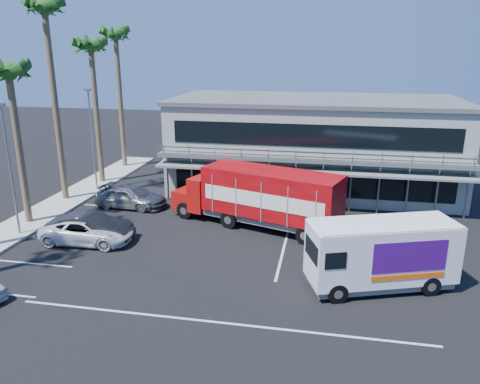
# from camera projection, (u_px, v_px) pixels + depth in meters

# --- Properties ---
(ground) EXTENTS (120.00, 120.00, 0.00)m
(ground) POSITION_uv_depth(u_px,v_px,m) (243.00, 261.00, 25.35)
(ground) COLOR black
(ground) RESTS_ON ground
(building) EXTENTS (22.40, 12.00, 7.30)m
(building) POSITION_uv_depth(u_px,v_px,m) (313.00, 144.00, 37.74)
(building) COLOR gray
(building) RESTS_ON ground
(curb_strip) EXTENTS (3.00, 32.00, 0.16)m
(curb_strip) POSITION_uv_depth(u_px,v_px,m) (54.00, 207.00, 33.67)
(curb_strip) COLOR #A5A399
(curb_strip) RESTS_ON ground
(palm_c) EXTENTS (2.80, 2.80, 10.75)m
(palm_c) POSITION_uv_depth(u_px,v_px,m) (9.00, 80.00, 28.13)
(palm_c) COLOR brown
(palm_c) RESTS_ON ground
(palm_d) EXTENTS (2.80, 2.80, 14.75)m
(palm_d) POSITION_uv_depth(u_px,v_px,m) (46.00, 21.00, 31.82)
(palm_d) COLOR brown
(palm_d) RESTS_ON ground
(palm_e) EXTENTS (2.80, 2.80, 12.25)m
(palm_e) POSITION_uv_depth(u_px,v_px,m) (91.00, 54.00, 37.08)
(palm_e) COLOR brown
(palm_e) RESTS_ON ground
(palm_f) EXTENTS (2.80, 2.80, 13.25)m
(palm_f) POSITION_uv_depth(u_px,v_px,m) (116.00, 43.00, 42.04)
(palm_f) COLOR brown
(palm_f) RESTS_ON ground
(light_pole_near) EXTENTS (0.50, 0.25, 8.09)m
(light_pole_near) POSITION_uv_depth(u_px,v_px,m) (10.00, 165.00, 27.52)
(light_pole_near) COLOR gray
(light_pole_near) RESTS_ON ground
(light_pole_far) EXTENTS (0.50, 0.25, 8.09)m
(light_pole_far) POSITION_uv_depth(u_px,v_px,m) (92.00, 135.00, 36.90)
(light_pole_far) COLOR gray
(light_pole_far) RESTS_ON ground
(red_truck) EXTENTS (11.60, 6.19, 3.83)m
(red_truck) POSITION_uv_depth(u_px,v_px,m) (260.00, 196.00, 29.64)
(red_truck) COLOR #A2100D
(red_truck) RESTS_ON ground
(white_van) EXTENTS (7.27, 4.51, 3.36)m
(white_van) POSITION_uv_depth(u_px,v_px,m) (381.00, 254.00, 22.06)
(white_van) COLOR white
(white_van) RESTS_ON ground
(parked_car_b) EXTENTS (5.11, 2.06, 1.65)m
(parked_car_b) POSITION_uv_depth(u_px,v_px,m) (91.00, 227.00, 27.95)
(parked_car_b) COLOR black
(parked_car_b) RESTS_ON ground
(parked_car_c) EXTENTS (5.45, 2.66, 1.49)m
(parked_car_c) POSITION_uv_depth(u_px,v_px,m) (88.00, 231.00, 27.60)
(parked_car_c) COLOR silver
(parked_car_c) RESTS_ON ground
(parked_car_d) EXTENTS (5.34, 2.98, 1.46)m
(parked_car_d) POSITION_uv_depth(u_px,v_px,m) (134.00, 197.00, 33.98)
(parked_car_d) COLOR #323543
(parked_car_d) RESTS_ON ground
(parked_car_e) EXTENTS (4.73, 2.16, 1.57)m
(parked_car_e) POSITION_uv_depth(u_px,v_px,m) (127.00, 197.00, 33.65)
(parked_car_e) COLOR slate
(parked_car_e) RESTS_ON ground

